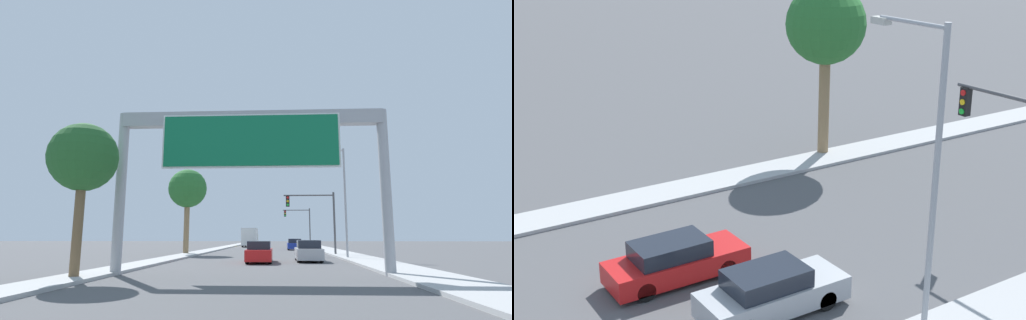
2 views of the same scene
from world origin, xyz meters
TOP-DOWN VIEW (x-y plane):
  - sidewalk_right at (7.75, 60.00)m, footprint 3.00×120.00m
  - median_strip_left at (-7.25, 60.00)m, footprint 2.00×120.00m
  - sign_gantry at (0.00, 17.88)m, footprint 13.41×0.73m
  - car_far_right at (3.50, 28.73)m, footprint 1.82×4.71m
  - car_far_center at (3.50, 53.56)m, footprint 1.89×4.59m
  - car_near_center at (0.00, 27.17)m, footprint 1.74×4.77m
  - truck_box_primary at (-3.50, 68.80)m, footprint 2.49×8.70m
  - traffic_light_near_intersection at (5.14, 38.00)m, footprint 4.95×0.32m
  - traffic_light_mid_block at (5.32, 68.00)m, footprint 4.65×0.32m
  - palm_tree_foreground at (-7.23, 15.58)m, footprint 3.00×3.00m
  - palm_tree_background at (-7.97, 39.33)m, footprint 3.95×3.95m
  - street_lamp_right at (6.49, 31.90)m, footprint 2.92×0.28m

SIDE VIEW (x-z plane):
  - sidewalk_right at x=7.75m, z-range 0.00..0.15m
  - median_strip_left at x=-7.25m, z-range 0.00..0.15m
  - car_near_center at x=0.00m, z-range -0.04..1.43m
  - car_far_center at x=3.50m, z-range -0.04..1.43m
  - car_far_right at x=3.50m, z-range -0.04..1.47m
  - truck_box_primary at x=-3.50m, z-range 0.03..3.19m
  - traffic_light_near_intersection at x=5.14m, z-range 1.10..7.14m
  - traffic_light_mid_block at x=5.32m, z-range 1.14..7.66m
  - palm_tree_foreground at x=-7.23m, z-range 1.78..8.50m
  - street_lamp_right at x=6.49m, z-range 0.83..9.89m
  - sign_gantry at x=0.00m, z-range 2.19..10.12m
  - palm_tree_background at x=-7.97m, z-range 2.24..10.87m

